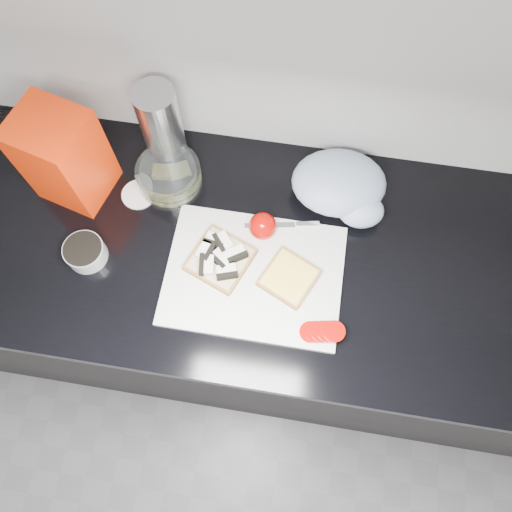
{
  "coord_description": "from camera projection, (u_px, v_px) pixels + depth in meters",
  "views": [
    {
      "loc": [
        0.21,
        0.75,
        1.98
      ],
      "look_at": [
        0.14,
        1.16,
        0.95
      ],
      "focal_mm": 35.0,
      "sensor_mm": 36.0,
      "label": 1
    }
  ],
  "objects": [
    {
      "name": "whole_tomatoes",
      "position": [
        263.0,
        226.0,
        1.16
      ],
      "size": [
        0.07,
        0.07,
        0.07
      ],
      "rotation": [
        0.0,
        0.0,
        0.25
      ],
      "color": "#A50803",
      "rests_on": "countertop"
    },
    {
      "name": "grocery_bag",
      "position": [
        342.0,
        187.0,
        1.18
      ],
      "size": [
        0.24,
        0.21,
        0.1
      ],
      "rotation": [
        0.0,
        0.0,
        0.1
      ],
      "color": "#929CB4",
      "rests_on": "countertop"
    },
    {
      "name": "tomato_slices",
      "position": [
        322.0,
        332.0,
        1.07
      ],
      "size": [
        0.11,
        0.07,
        0.02
      ],
      "rotation": [
        0.0,
        0.0,
        -0.35
      ],
      "color": "#A50803",
      "rests_on": "cutting_board"
    },
    {
      "name": "knife",
      "position": [
        292.0,
        225.0,
        1.18
      ],
      "size": [
        0.18,
        0.04,
        0.01
      ],
      "rotation": [
        0.0,
        0.0,
        0.18
      ],
      "color": "silver",
      "rests_on": "cutting_board"
    },
    {
      "name": "seed_tub",
      "position": [
        85.0,
        252.0,
        1.14
      ],
      "size": [
        0.09,
        0.09,
        0.05
      ],
      "color": "#989D9D",
      "rests_on": "countertop"
    },
    {
      "name": "glass_bowl",
      "position": [
        170.0,
        176.0,
        1.21
      ],
      "size": [
        0.16,
        0.16,
        0.06
      ],
      "rotation": [
        0.0,
        0.0,
        0.11
      ],
      "color": "silver",
      "rests_on": "countertop"
    },
    {
      "name": "cutting_board",
      "position": [
        254.0,
        275.0,
        1.14
      ],
      "size": [
        0.4,
        0.3,
        0.01
      ],
      "primitive_type": "cube",
      "color": "silver",
      "rests_on": "countertop"
    },
    {
      "name": "bread_right",
      "position": [
        289.0,
        278.0,
        1.12
      ],
      "size": [
        0.15,
        0.15,
        0.02
      ],
      "rotation": [
        0.0,
        0.0,
        -0.43
      ],
      "color": "beige",
      "rests_on": "cutting_board"
    },
    {
      "name": "steel_canister",
      "position": [
        162.0,
        127.0,
        1.16
      ],
      "size": [
        0.1,
        0.1,
        0.23
      ],
      "primitive_type": "cylinder",
      "color": "silver",
      "rests_on": "countertop"
    },
    {
      "name": "bread_bag",
      "position": [
        64.0,
        157.0,
        1.12
      ],
      "size": [
        0.19,
        0.18,
        0.24
      ],
      "primitive_type": "cube",
      "rotation": [
        0.0,
        0.0,
        -0.26
      ],
      "color": "red",
      "rests_on": "countertop"
    },
    {
      "name": "bread_left",
      "position": [
        220.0,
        258.0,
        1.13
      ],
      "size": [
        0.17,
        0.17,
        0.04
      ],
      "rotation": [
        0.0,
        0.0,
        -0.38
      ],
      "color": "beige",
      "rests_on": "cutting_board"
    },
    {
      "name": "base_cabinet",
      "position": [
        214.0,
        298.0,
        1.61
      ],
      "size": [
        3.5,
        0.6,
        0.86
      ],
      "primitive_type": "cube",
      "color": "black",
      "rests_on": "ground"
    },
    {
      "name": "tub_lid",
      "position": [
        139.0,
        194.0,
        1.22
      ],
      "size": [
        0.1,
        0.1,
        0.01
      ],
      "primitive_type": "cylinder",
      "rotation": [
        0.0,
        0.0,
        0.24
      ],
      "color": "silver",
      "rests_on": "countertop"
    },
    {
      "name": "countertop",
      "position": [
        199.0,
        243.0,
        1.2
      ],
      "size": [
        3.5,
        0.64,
        0.04
      ],
      "primitive_type": "cube",
      "color": "black",
      "rests_on": "base_cabinet"
    }
  ]
}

